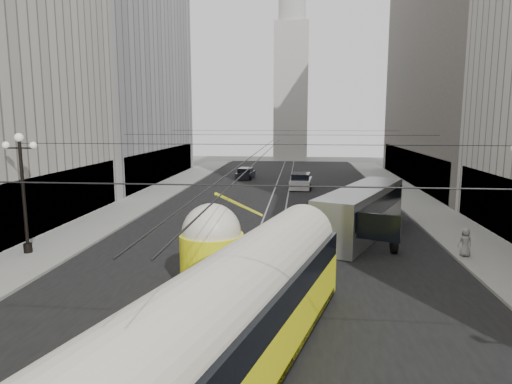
# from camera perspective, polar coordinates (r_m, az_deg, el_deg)

# --- Properties ---
(road) EXTENTS (20.00, 85.00, 0.02)m
(road) POSITION_cam_1_polar(r_m,az_deg,el_deg) (37.60, 2.60, -2.01)
(road) COLOR black
(road) RESTS_ON ground
(sidewalk_left) EXTENTS (4.00, 72.00, 0.15)m
(sidewalk_left) POSITION_cam_1_polar(r_m,az_deg,el_deg) (43.27, -13.22, -0.67)
(sidewalk_left) COLOR gray
(sidewalk_left) RESTS_ON ground
(sidewalk_right) EXTENTS (4.00, 72.00, 0.15)m
(sidewalk_right) POSITION_cam_1_polar(r_m,az_deg,el_deg) (42.21, 19.36, -1.19)
(sidewalk_right) COLOR gray
(sidewalk_right) RESTS_ON ground
(rail_left) EXTENTS (0.12, 85.00, 0.04)m
(rail_left) POSITION_cam_1_polar(r_m,az_deg,el_deg) (37.65, 1.46, -1.99)
(rail_left) COLOR gray
(rail_left) RESTS_ON ground
(rail_right) EXTENTS (0.12, 85.00, 0.04)m
(rail_right) POSITION_cam_1_polar(r_m,az_deg,el_deg) (37.57, 3.74, -2.03)
(rail_right) COLOR gray
(rail_right) RESTS_ON ground
(building_left_far) EXTENTS (12.60, 28.60, 28.60)m
(building_left_far) POSITION_cam_1_polar(r_m,az_deg,el_deg) (57.19, -17.65, 15.78)
(building_left_far) COLOR #999999
(building_left_far) RESTS_ON ground
(building_right_far) EXTENTS (12.60, 32.60, 32.60)m
(building_right_far) POSITION_cam_1_polar(r_m,az_deg,el_deg) (56.13, 25.59, 17.54)
(building_right_far) COLOR #514C47
(building_right_far) RESTS_ON ground
(distant_tower) EXTENTS (6.00, 6.00, 31.36)m
(distant_tower) POSITION_cam_1_polar(r_m,az_deg,el_deg) (84.73, 4.43, 14.29)
(distant_tower) COLOR #B2AFA8
(distant_tower) RESTS_ON ground
(lamppost_left_mid) EXTENTS (1.86, 0.44, 6.37)m
(lamppost_left_mid) POSITION_cam_1_polar(r_m,az_deg,el_deg) (26.87, -27.12, 0.64)
(lamppost_left_mid) COLOR black
(lamppost_left_mid) RESTS_ON sidewalk_left
(catenary) EXTENTS (25.00, 72.00, 0.23)m
(catenary) POSITION_cam_1_polar(r_m,az_deg,el_deg) (35.91, 2.77, 6.93)
(catenary) COLOR black
(catenary) RESTS_ON ground
(streetcar) EXTENTS (6.62, 16.67, 3.77)m
(streetcar) POSITION_cam_1_polar(r_m,az_deg,el_deg) (12.87, -2.92, -15.64)
(streetcar) COLOR #F9FF16
(streetcar) RESTS_ON ground
(city_bus) EXTENTS (6.92, 12.24, 3.00)m
(city_bus) POSITION_cam_1_polar(r_m,az_deg,el_deg) (29.40, 13.14, -2.11)
(city_bus) COLOR gray
(city_bus) RESTS_ON ground
(sedan_white_far) EXTENTS (2.44, 5.18, 1.59)m
(sedan_white_far) POSITION_cam_1_polar(r_m,az_deg,el_deg) (48.42, 5.63, 1.32)
(sedan_white_far) COLOR silver
(sedan_white_far) RESTS_ON ground
(sedan_dark_far) EXTENTS (2.09, 4.37, 1.34)m
(sedan_dark_far) POSITION_cam_1_polar(r_m,az_deg,el_deg) (56.05, -1.32, 2.29)
(sedan_dark_far) COLOR black
(sedan_dark_far) RESTS_ON ground
(pedestrian_sidewalk_right) EXTENTS (0.81, 0.60, 1.50)m
(pedestrian_sidewalk_right) POSITION_cam_1_polar(r_m,az_deg,el_deg) (26.21, 24.70, -5.73)
(pedestrian_sidewalk_right) COLOR gray
(pedestrian_sidewalk_right) RESTS_ON sidewalk_right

